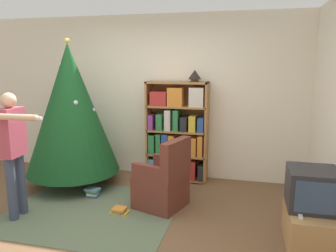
% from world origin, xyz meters
% --- Properties ---
extents(ground_plane, '(14.00, 14.00, 0.00)m').
position_xyz_m(ground_plane, '(0.00, 0.00, 0.00)').
color(ground_plane, brown).
extents(wall_back, '(8.00, 0.10, 2.60)m').
position_xyz_m(wall_back, '(0.00, 2.06, 1.30)').
color(wall_back, silver).
rests_on(wall_back, ground_plane).
extents(area_rug, '(2.08, 1.75, 0.01)m').
position_xyz_m(area_rug, '(-0.44, 0.42, 0.00)').
color(area_rug, '#56664C').
rests_on(area_rug, ground_plane).
extents(bookshelf, '(0.96, 0.33, 1.56)m').
position_xyz_m(bookshelf, '(0.34, 1.81, 0.75)').
color(bookshelf, '#A8703D').
rests_on(bookshelf, ground_plane).
extents(tv_stand, '(0.44, 0.82, 0.42)m').
position_xyz_m(tv_stand, '(2.08, 0.22, 0.21)').
color(tv_stand, tan).
rests_on(tv_stand, ground_plane).
extents(television, '(0.47, 0.48, 0.40)m').
position_xyz_m(television, '(2.08, 0.22, 0.62)').
color(television, '#28282D').
rests_on(television, tv_stand).
extents(game_remote, '(0.04, 0.12, 0.02)m').
position_xyz_m(game_remote, '(1.95, -0.03, 0.44)').
color(game_remote, white).
rests_on(game_remote, tv_stand).
extents(christmas_tree, '(1.38, 1.38, 2.20)m').
position_xyz_m(christmas_tree, '(-1.14, 1.22, 1.17)').
color(christmas_tree, '#4C3323').
rests_on(christmas_tree, ground_plane).
extents(armchair, '(0.71, 0.71, 0.92)m').
position_xyz_m(armchair, '(0.41, 0.76, 0.32)').
color(armchair, brown).
rests_on(armchair, ground_plane).
extents(standing_person, '(0.64, 0.47, 1.52)m').
position_xyz_m(standing_person, '(-1.24, 0.07, 0.89)').
color(standing_person, '#38425B').
rests_on(standing_person, ground_plane).
extents(table_lamp, '(0.20, 0.20, 0.18)m').
position_xyz_m(table_lamp, '(0.62, 1.82, 1.67)').
color(table_lamp, '#473828').
rests_on(table_lamp, bookshelf).
extents(book_pile_near_tree, '(0.21, 0.16, 0.13)m').
position_xyz_m(book_pile_near_tree, '(-0.64, 0.83, 0.07)').
color(book_pile_near_tree, '#284C93').
rests_on(book_pile_near_tree, ground_plane).
extents(book_pile_by_chair, '(0.23, 0.18, 0.07)m').
position_xyz_m(book_pile_by_chair, '(-0.08, 0.45, 0.03)').
color(book_pile_by_chair, gold).
rests_on(book_pile_by_chair, ground_plane).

